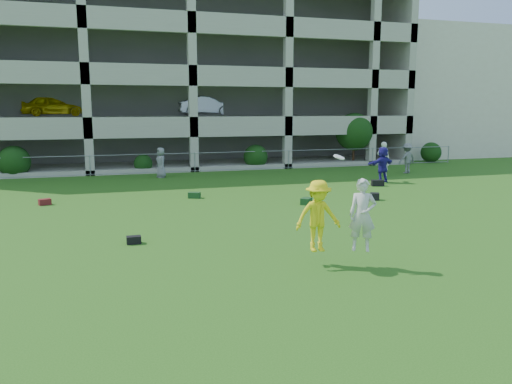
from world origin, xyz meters
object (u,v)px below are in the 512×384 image
object	(u,v)px
bystander_c	(161,163)
bystander_e	(383,159)
crate_d	(375,196)
bystander_f	(407,158)
frisbee_contest	(330,216)
parking_garage	(173,78)
stucco_building	(433,95)
bystander_d	(382,164)

from	to	relation	value
bystander_c	bystander_e	size ratio (longest dim) A/B	0.86
crate_d	bystander_f	bearing A→B (deg)	49.07
bystander_c	bystander_f	xyz separation A→B (m)	(14.12, -2.28, 0.06)
bystander_c	frisbee_contest	bearing A→B (deg)	-6.92
crate_d	frisbee_contest	size ratio (longest dim) A/B	0.15
bystander_f	frisbee_contest	distance (m)	19.00
bystander_f	frisbee_contest	bearing A→B (deg)	40.14
bystander_e	parking_garage	size ratio (longest dim) A/B	0.06
stucco_building	bystander_e	size ratio (longest dim) A/B	8.23
bystander_c	bystander_d	size ratio (longest dim) A/B	0.90
bystander_c	bystander_f	distance (m)	14.30
parking_garage	frisbee_contest	bearing A→B (deg)	-89.95
bystander_d	parking_garage	bearing A→B (deg)	-78.07
bystander_f	frisbee_contest	xyz separation A→B (m)	(-11.91, -14.80, 0.36)
bystander_d	bystander_e	world-z (taller)	bystander_e
bystander_d	crate_d	xyz separation A→B (m)	(-2.97, -4.43, -0.77)
bystander_c	bystander_d	xyz separation A→B (m)	(10.80, -5.10, 0.09)
bystander_f	frisbee_contest	world-z (taller)	frisbee_contest
frisbee_contest	parking_garage	xyz separation A→B (m)	(-0.02, 27.62, 4.77)
stucco_building	frisbee_contest	bearing A→B (deg)	-129.47
stucco_building	bystander_d	bearing A→B (deg)	-132.09
bystander_f	parking_garage	distance (m)	18.24
bystander_d	bystander_f	xyz separation A→B (m)	(3.31, 2.82, -0.04)
frisbee_contest	bystander_e	bearing A→B (deg)	54.94
stucco_building	bystander_f	size ratio (longest dim) A/B	9.01
frisbee_contest	parking_garage	world-z (taller)	parking_garage
bystander_e	crate_d	distance (m)	7.91
bystander_c	frisbee_contest	distance (m)	17.23
parking_garage	bystander_c	bearing A→B (deg)	-101.73
bystander_e	crate_d	world-z (taller)	bystander_e
crate_d	frisbee_contest	world-z (taller)	frisbee_contest
bystander_f	bystander_e	bearing A→B (deg)	7.49
stucco_building	crate_d	distance (m)	27.20
stucco_building	frisbee_contest	size ratio (longest dim) A/B	6.76
bystander_e	bystander_f	world-z (taller)	bystander_e
crate_d	parking_garage	bearing A→B (deg)	105.70
stucco_building	parking_garage	xyz separation A→B (m)	(-23.01, -0.30, 1.01)
bystander_f	bystander_d	bearing A→B (deg)	29.38
bystander_f	bystander_c	bearing A→B (deg)	-20.23
bystander_c	frisbee_contest	size ratio (longest dim) A/B	0.70
bystander_f	crate_d	bearing A→B (deg)	38.02
bystander_c	bystander_e	world-z (taller)	bystander_e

